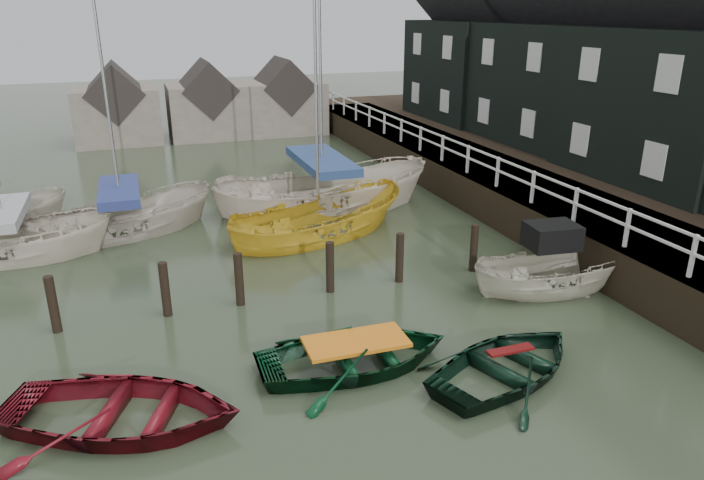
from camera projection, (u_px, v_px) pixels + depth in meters
name	position (u px, v px, depth m)	size (l,w,h in m)	color
ground	(319.00, 354.00, 13.74)	(120.00, 120.00, 0.00)	#2D3823
pier	(474.00, 177.00, 25.28)	(3.04, 32.00, 2.70)	black
land_strip	(585.00, 182.00, 27.24)	(14.00, 38.00, 1.50)	black
quay_houses	(627.00, 48.00, 24.08)	(6.52, 28.14, 10.01)	black
mooring_pilings	(243.00, 286.00, 15.87)	(13.72, 0.22, 1.80)	black
far_sheds	(205.00, 105.00, 36.36)	(14.00, 4.08, 4.39)	#665B51
rowboat_red	(124.00, 425.00, 11.38)	(3.10, 4.34, 0.90)	#5C0D15
rowboat_green	(356.00, 367.00, 13.23)	(2.95, 4.13, 0.86)	black
rowboat_dkgreen	(508.00, 376.00, 12.92)	(2.76, 3.87, 0.80)	black
motorboat	(550.00, 287.00, 16.80)	(4.66, 2.17, 2.68)	beige
sailboat_a	(10.00, 256.00, 19.00)	(6.28, 2.86, 10.53)	beige
sailboat_b	(124.00, 231.00, 21.07)	(6.70, 4.00, 11.38)	#B9AD9D
sailboat_c	(319.00, 235.00, 20.94)	(7.06, 4.35, 10.37)	gold
sailboat_d	(323.00, 207.00, 23.62)	(8.31, 3.53, 13.71)	beige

